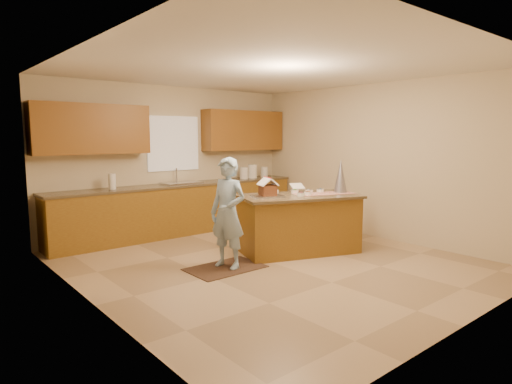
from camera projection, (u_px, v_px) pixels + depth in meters
floor at (270, 262)px, 6.19m from camera, size 5.50×5.50×0.00m
ceiling at (271, 68)px, 5.84m from camera, size 5.50×5.50×0.00m
wall_back at (173, 160)px, 8.11m from camera, size 5.50×5.50×0.00m
wall_front at (473, 185)px, 3.93m from camera, size 5.50×5.50×0.00m
wall_left at (89, 179)px, 4.43m from camera, size 5.50×5.50×0.00m
wall_right at (377, 161)px, 7.61m from camera, size 5.50×5.50×0.00m
stone_accent at (123, 197)px, 3.85m from camera, size 0.00×2.50×2.50m
window_curtain at (173, 144)px, 8.05m from camera, size 1.05×0.03×1.00m
back_counter_base at (182, 210)px, 8.00m from camera, size 4.80×0.60×0.88m
back_counter_top at (182, 185)px, 7.94m from camera, size 4.85×0.63×0.04m
upper_cabinet_left at (91, 129)px, 6.92m from camera, size 1.85×0.35×0.80m
upper_cabinet_right at (244, 131)px, 8.89m from camera, size 1.85×0.35×0.80m
sink at (182, 185)px, 7.94m from camera, size 0.70×0.45×0.12m
faucet at (176, 175)px, 8.06m from camera, size 0.03×0.03×0.28m
island_base at (298, 225)px, 6.71m from camera, size 1.94×1.42×0.85m
island_top at (299, 196)px, 6.65m from camera, size 2.04×1.52×0.04m
table_runner at (324, 194)px, 6.79m from camera, size 1.03×0.66×0.01m
baking_tray at (268, 196)px, 6.42m from camera, size 0.53×0.46×0.02m
cookbook at (297, 186)px, 7.03m from camera, size 0.26×0.23×0.09m
tinsel_tree at (341, 176)px, 6.91m from camera, size 0.27×0.27×0.53m
rug at (225, 268)px, 5.90m from camera, size 1.02×0.66×0.01m
boy at (228, 213)px, 5.83m from camera, size 0.50×0.62×1.50m
canister_a at (244, 173)px, 8.85m from camera, size 0.17×0.17×0.24m
canister_b at (252, 171)px, 8.99m from camera, size 0.19×0.19×0.28m
canister_c at (264, 172)px, 9.20m from camera, size 0.15×0.15×0.21m
paper_towel at (112, 182)px, 7.10m from camera, size 0.12×0.12×0.26m
gingerbread_house at (268, 189)px, 6.41m from camera, size 0.34×0.35×0.27m
candy_bowls at (301, 192)px, 6.78m from camera, size 0.74×0.63×0.05m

